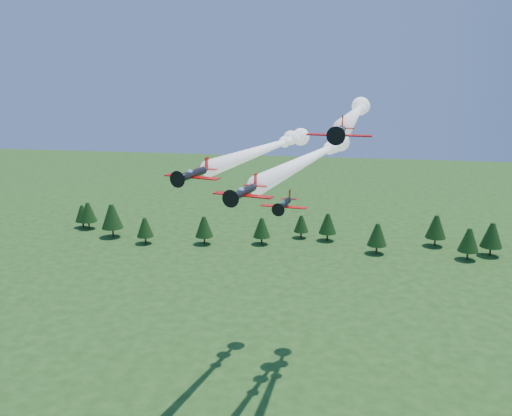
% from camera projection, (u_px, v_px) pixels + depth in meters
% --- Properties ---
extents(plane_lead, '(16.37, 53.67, 3.70)m').
position_uv_depth(plane_lead, '(315.00, 156.00, 95.70)').
color(plane_lead, black).
rests_on(plane_lead, ground).
extents(plane_left, '(17.04, 50.87, 3.70)m').
position_uv_depth(plane_left, '(269.00, 148.00, 106.01)').
color(plane_left, black).
rests_on(plane_left, ground).
extents(plane_right, '(9.43, 54.88, 3.70)m').
position_uv_depth(plane_right, '(356.00, 113.00, 100.41)').
color(plane_right, black).
rests_on(plane_right, ground).
extents(plane_slot, '(7.11, 7.72, 2.48)m').
position_uv_depth(plane_slot, '(284.00, 204.00, 86.14)').
color(plane_slot, black).
rests_on(plane_slot, ground).
extents(treeline, '(174.28, 21.34, 11.83)m').
position_uv_depth(treeline, '(312.00, 227.00, 192.31)').
color(treeline, '#382314').
rests_on(treeline, ground).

